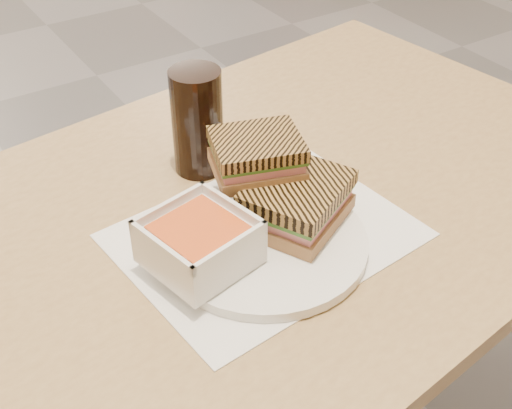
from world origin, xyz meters
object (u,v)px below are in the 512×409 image
soup_bowl (199,244)px  plate (264,243)px  main_table (240,273)px  cola_glass (197,122)px  panini_lower (297,202)px

soup_bowl → plate: bearing=-4.0°
main_table → cola_glass: cola_glass is taller
main_table → panini_lower: bearing=-59.0°
plate → cola_glass: bearing=84.6°
main_table → soup_bowl: size_ratio=9.53×
soup_bowl → panini_lower: soup_bowl is taller
soup_bowl → panini_lower: size_ratio=0.82×
main_table → plate: plate is taller
main_table → cola_glass: 0.23m
panini_lower → main_table: bearing=121.0°
plate → panini_lower: bearing=8.5°
main_table → panini_lower: (0.04, -0.07, 0.16)m
cola_glass → panini_lower: bearing=-79.6°
soup_bowl → cola_glass: size_ratio=0.86×
plate → cola_glass: (0.02, 0.20, 0.07)m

